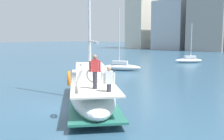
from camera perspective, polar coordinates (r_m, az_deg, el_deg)
ground_plane at (r=14.52m, az=-9.48°, el=-8.21°), size 400.00×400.00×0.00m
main_sailboat at (r=14.95m, az=-4.56°, el=-4.10°), size 8.39×8.58×13.64m
moored_sloop_far at (r=30.58m, az=2.10°, el=0.86°), size 4.55×2.59×7.16m
moored_cutter_right at (r=41.66m, az=16.44°, el=2.16°), size 3.87×3.56×5.98m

